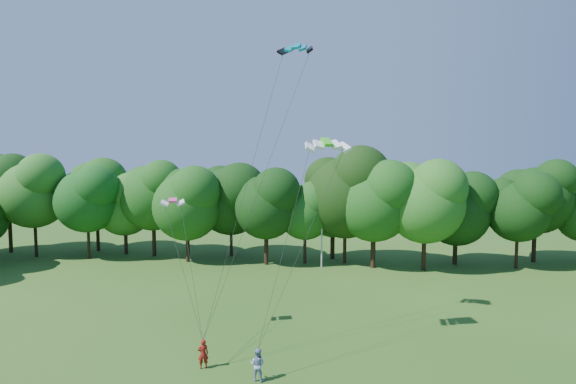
# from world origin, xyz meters

# --- Properties ---
(utility_pole) EXTENTS (1.39, 0.59, 7.29)m
(utility_pole) POSITION_xyz_m (0.31, 32.84, 3.77)
(utility_pole) COLOR #BCBAB2
(utility_pole) RESTS_ON ground
(kite_flyer_left) EXTENTS (0.79, 0.68, 1.82)m
(kite_flyer_left) POSITION_xyz_m (-5.53, 6.80, 0.91)
(kite_flyer_left) COLOR maroon
(kite_flyer_left) RESTS_ON ground
(kite_flyer_right) EXTENTS (1.04, 0.88, 1.88)m
(kite_flyer_right) POSITION_xyz_m (-1.95, 5.78, 0.94)
(kite_flyer_right) COLOR #8D9BC3
(kite_flyer_right) RESTS_ON ground
(kite_teal) EXTENTS (2.55, 1.40, 0.63)m
(kite_teal) POSITION_xyz_m (-0.54, 13.26, 20.66)
(kite_teal) COLOR #047F94
(kite_teal) RESTS_ON ground
(kite_green) EXTENTS (3.16, 2.11, 0.65)m
(kite_green) POSITION_xyz_m (1.73, 11.05, 13.87)
(kite_green) COLOR green
(kite_green) RESTS_ON ground
(kite_pink) EXTENTS (1.88, 1.36, 0.30)m
(kite_pink) POSITION_xyz_m (-9.22, 11.66, 9.82)
(kite_pink) COLOR #F64494
(kite_pink) RESTS_ON ground
(tree_back_west) EXTENTS (8.70, 8.70, 12.66)m
(tree_back_west) POSITION_xyz_m (-29.22, 33.64, 7.90)
(tree_back_west) COLOR #332214
(tree_back_west) RESTS_ON ground
(tree_back_center) EXTENTS (10.75, 10.75, 15.64)m
(tree_back_center) POSITION_xyz_m (2.98, 35.40, 9.77)
(tree_back_center) COLOR black
(tree_back_center) RESTS_ON ground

